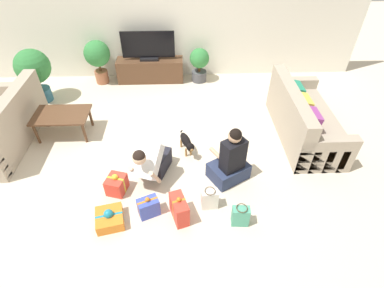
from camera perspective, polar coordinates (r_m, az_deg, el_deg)
ground_plane at (r=4.81m, az=-6.97°, el=-1.65°), size 16.00×16.00×0.00m
wall_back at (r=6.48m, az=-6.55°, el=23.29°), size 8.40×0.06×2.60m
sofa_left at (r=5.67m, az=-32.32°, el=2.67°), size 0.83×1.85×0.84m
sofa_right at (r=5.28m, az=20.38°, el=4.35°), size 0.83×1.85×0.84m
coffee_table at (r=5.37m, az=-23.60°, el=4.83°), size 0.89×0.58×0.41m
tv_console at (r=6.66m, az=-7.91°, el=13.78°), size 1.39×0.39×0.48m
tv at (r=6.45m, az=-8.33°, el=17.73°), size 1.08×0.20×0.59m
potted_plant_back_left at (r=6.65m, az=-17.54°, el=15.61°), size 0.52×0.52×0.91m
potted_plant_corner_left at (r=6.40m, az=-27.93°, el=12.41°), size 0.63×0.63×1.04m
potted_plant_back_right at (r=6.51m, az=1.41°, el=15.22°), size 0.41×0.41×0.72m
person_kneeling at (r=4.21m, az=-7.78°, el=-3.29°), size 0.56×0.82×0.76m
person_sitting at (r=4.20m, az=7.33°, el=-3.35°), size 0.65×0.62×0.91m
dog at (r=4.64m, az=-1.01°, el=0.35°), size 0.25×0.51×0.31m
gift_box_a at (r=3.83m, az=-2.45°, el=-12.29°), size 0.26×0.37×0.39m
gift_box_b at (r=3.98m, az=-15.40°, el=-13.49°), size 0.40×0.41×0.23m
gift_box_c at (r=4.26m, az=-14.18°, el=-7.45°), size 0.30×0.32×0.32m
gift_box_d at (r=3.93m, az=-8.28°, el=-11.80°), size 0.31×0.26×0.32m
gift_bag_a at (r=3.95m, az=3.35°, el=-10.42°), size 0.23×0.15×0.32m
gift_bag_b at (r=3.84m, az=9.22°, el=-13.38°), size 0.22×0.15×0.31m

